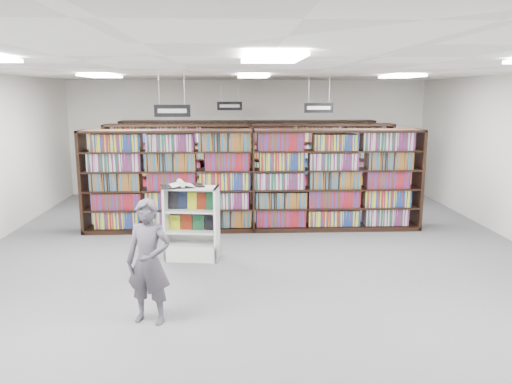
{
  "coord_description": "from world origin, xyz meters",
  "views": [
    {
      "loc": [
        -0.38,
        -8.17,
        2.79
      ],
      "look_at": [
        -0.01,
        0.5,
        1.1
      ],
      "focal_mm": 35.0,
      "sensor_mm": 36.0,
      "label": 1
    }
  ],
  "objects_px": {
    "endcap_display": "(193,233)",
    "shopper": "(149,262)",
    "open_book": "(182,185)",
    "bookshelf_row_near": "(253,181)"
  },
  "relations": [
    {
      "from": "endcap_display",
      "to": "shopper",
      "type": "xyz_separation_m",
      "value": [
        -0.33,
        -2.46,
        0.34
      ]
    },
    {
      "from": "shopper",
      "to": "endcap_display",
      "type": "bearing_deg",
      "value": 97.28
    },
    {
      "from": "endcap_display",
      "to": "shopper",
      "type": "relative_size",
      "value": 0.81
    },
    {
      "from": "endcap_display",
      "to": "open_book",
      "type": "bearing_deg",
      "value": -171.21
    },
    {
      "from": "endcap_display",
      "to": "open_book",
      "type": "distance_m",
      "value": 0.87
    },
    {
      "from": "bookshelf_row_near",
      "to": "shopper",
      "type": "bearing_deg",
      "value": -108.64
    },
    {
      "from": "open_book",
      "to": "shopper",
      "type": "distance_m",
      "value": 2.52
    },
    {
      "from": "open_book",
      "to": "shopper",
      "type": "relative_size",
      "value": 0.5
    },
    {
      "from": "bookshelf_row_near",
      "to": "endcap_display",
      "type": "distance_m",
      "value": 2.22
    },
    {
      "from": "shopper",
      "to": "open_book",
      "type": "bearing_deg",
      "value": 100.92
    }
  ]
}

